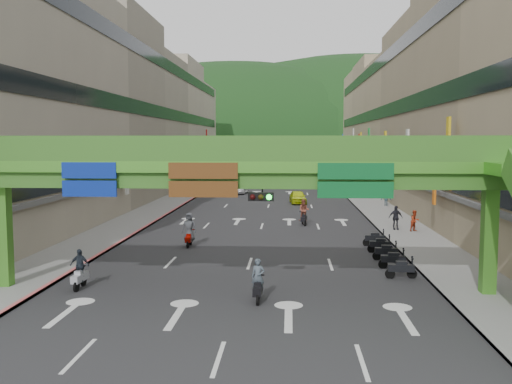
% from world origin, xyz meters
% --- Properties ---
extents(ground, '(320.00, 320.00, 0.00)m').
position_xyz_m(ground, '(0.00, 0.00, 0.00)').
color(ground, black).
rests_on(ground, ground).
extents(road_slab, '(18.00, 140.00, 0.02)m').
position_xyz_m(road_slab, '(0.00, 50.00, 0.01)').
color(road_slab, '#28282B').
rests_on(road_slab, ground).
extents(sidewalk_left, '(4.00, 140.00, 0.15)m').
position_xyz_m(sidewalk_left, '(-11.00, 50.00, 0.07)').
color(sidewalk_left, gray).
rests_on(sidewalk_left, ground).
extents(sidewalk_right, '(4.00, 140.00, 0.15)m').
position_xyz_m(sidewalk_right, '(11.00, 50.00, 0.07)').
color(sidewalk_right, gray).
rests_on(sidewalk_right, ground).
extents(curb_left, '(0.20, 140.00, 0.18)m').
position_xyz_m(curb_left, '(-9.10, 50.00, 0.09)').
color(curb_left, '#CC5959').
rests_on(curb_left, ground).
extents(curb_right, '(0.20, 140.00, 0.18)m').
position_xyz_m(curb_right, '(9.10, 50.00, 0.09)').
color(curb_right, gray).
rests_on(curb_right, ground).
extents(building_row_left, '(12.80, 95.00, 19.00)m').
position_xyz_m(building_row_left, '(-18.93, 50.00, 9.46)').
color(building_row_left, '#9E937F').
rests_on(building_row_left, ground).
extents(building_row_right, '(12.80, 95.00, 19.00)m').
position_xyz_m(building_row_right, '(18.93, 50.00, 9.46)').
color(building_row_right, gray).
rests_on(building_row_right, ground).
extents(overpass_near, '(28.00, 12.27, 7.10)m').
position_xyz_m(overpass_near, '(0.93, 5.38, 5.21)').
color(overpass_near, '#4C9E2D').
rests_on(overpass_near, ground).
extents(overpass_far, '(28.00, 2.20, 7.10)m').
position_xyz_m(overpass_far, '(0.00, 65.00, 5.40)').
color(overpass_far, '#4C9E2D').
rests_on(overpass_far, ground).
extents(hill_left, '(168.00, 140.00, 112.00)m').
position_xyz_m(hill_left, '(-15.00, 160.00, 0.00)').
color(hill_left, '#1C4419').
rests_on(hill_left, ground).
extents(hill_right, '(208.00, 176.00, 128.00)m').
position_xyz_m(hill_right, '(25.00, 180.00, 0.00)').
color(hill_right, '#1C4419').
rests_on(hill_right, ground).
extents(bunting_string, '(26.00, 0.36, 0.47)m').
position_xyz_m(bunting_string, '(0.00, 30.00, 5.96)').
color(bunting_string, black).
rests_on(bunting_string, ground).
extents(scooter_rider_near, '(0.58, 1.60, 1.87)m').
position_xyz_m(scooter_rider_near, '(0.89, 4.48, 0.85)').
color(scooter_rider_near, black).
rests_on(scooter_rider_near, ground).
extents(scooter_rider_mid, '(0.97, 1.59, 2.13)m').
position_xyz_m(scooter_rider_mid, '(3.39, 26.78, 1.10)').
color(scooter_rider_mid, black).
rests_on(scooter_rider_mid, ground).
extents(scooter_rider_left, '(0.92, 1.60, 1.89)m').
position_xyz_m(scooter_rider_left, '(-7.50, 6.11, 0.93)').
color(scooter_rider_left, '#A0A2AA').
rests_on(scooter_rider_left, ground).
extents(scooter_rider_far, '(0.92, 1.60, 2.23)m').
position_xyz_m(scooter_rider_far, '(-4.27, 16.86, 1.15)').
color(scooter_rider_far, '#750600').
rests_on(scooter_rider_far, ground).
extents(parked_scooter_row, '(1.60, 9.35, 1.08)m').
position_xyz_m(parked_scooter_row, '(7.80, 13.39, 0.52)').
color(parked_scooter_row, black).
rests_on(parked_scooter_row, ground).
extents(car_silver, '(1.81, 4.07, 1.30)m').
position_xyz_m(car_silver, '(-4.03, 53.75, 0.65)').
color(car_silver, '#A7A6AD').
rests_on(car_silver, ground).
extents(car_yellow, '(2.01, 4.28, 1.42)m').
position_xyz_m(car_yellow, '(3.12, 42.75, 0.71)').
color(car_yellow, '#D1E418').
rests_on(car_yellow, ground).
extents(pedestrian_red, '(0.96, 0.89, 1.58)m').
position_xyz_m(pedestrian_red, '(11.52, 23.24, 0.79)').
color(pedestrian_red, '#A02F15').
rests_on(pedestrian_red, ground).
extents(pedestrian_dark, '(1.12, 0.60, 1.83)m').
position_xyz_m(pedestrian_dark, '(10.25, 23.99, 0.91)').
color(pedestrian_dark, '#212229').
rests_on(pedestrian_dark, ground).
extents(pedestrian_blue, '(0.89, 0.69, 1.69)m').
position_xyz_m(pedestrian_blue, '(12.20, 40.00, 0.84)').
color(pedestrian_blue, '#2F414C').
rests_on(pedestrian_blue, ground).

